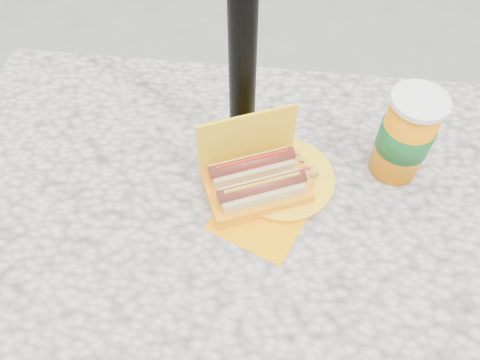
# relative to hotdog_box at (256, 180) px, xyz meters

# --- Properties ---
(ground) EXTENTS (60.00, 60.00, 0.00)m
(ground) POSITION_rel_hotdog_box_xyz_m (-0.04, -0.04, -0.78)
(ground) COLOR slate
(picnic_table) EXTENTS (1.20, 0.80, 0.75)m
(picnic_table) POSITION_rel_hotdog_box_xyz_m (-0.04, -0.04, -0.14)
(picnic_table) COLOR beige
(picnic_table) RESTS_ON ground
(hotdog_box) EXTENTS (0.22, 0.19, 0.16)m
(hotdog_box) POSITION_rel_hotdog_box_xyz_m (0.00, 0.00, 0.00)
(hotdog_box) COLOR yellow
(hotdog_box) RESTS_ON picnic_table
(fries_plate) EXTENTS (0.24, 0.29, 0.04)m
(fries_plate) POSITION_rel_hotdog_box_xyz_m (0.05, 0.03, -0.02)
(fries_plate) COLOR #FFA200
(fries_plate) RESTS_ON picnic_table
(soda_cup) EXTENTS (0.10, 0.10, 0.19)m
(soda_cup) POSITION_rel_hotdog_box_xyz_m (0.27, 0.09, 0.06)
(soda_cup) COLOR orange
(soda_cup) RESTS_ON picnic_table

